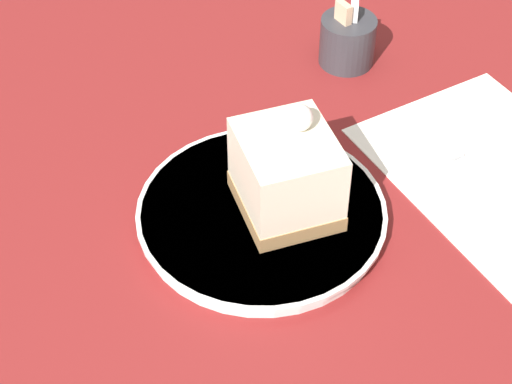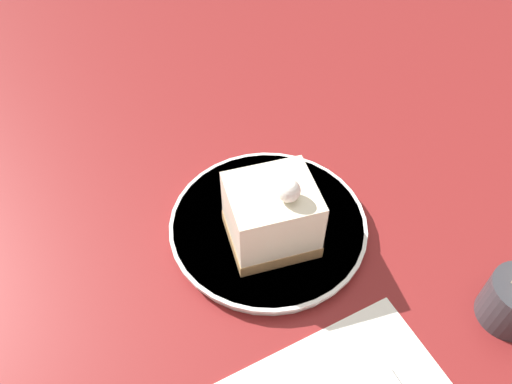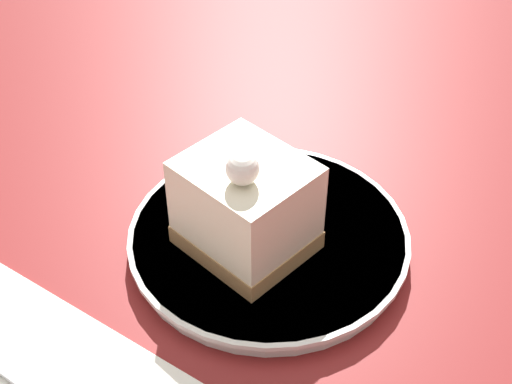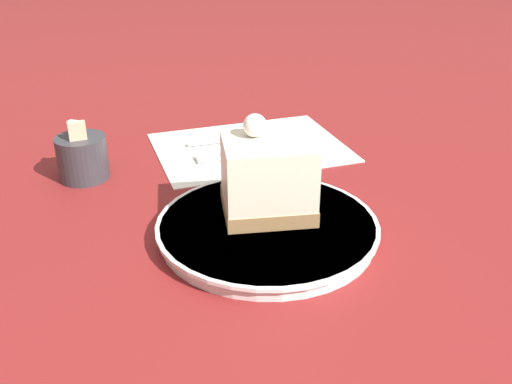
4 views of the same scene
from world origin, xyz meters
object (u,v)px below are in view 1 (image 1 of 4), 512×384
(plate, at_px, (262,215))
(cake_slice, at_px, (287,174))
(fork, at_px, (467,170))
(sugar_bowl, at_px, (347,40))

(plate, height_order, cake_slice, cake_slice)
(plate, bearing_deg, fork, 1.49)
(fork, relative_size, sugar_bowl, 2.18)
(cake_slice, height_order, fork, cake_slice)
(plate, bearing_deg, cake_slice, -6.31)
(plate, relative_size, fork, 1.37)
(cake_slice, xyz_separation_m, sugar_bowl, (0.14, 0.21, -0.03))
(cake_slice, bearing_deg, plate, 171.12)
(plate, xyz_separation_m, sugar_bowl, (0.16, 0.21, 0.02))
(sugar_bowl, bearing_deg, plate, -127.53)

